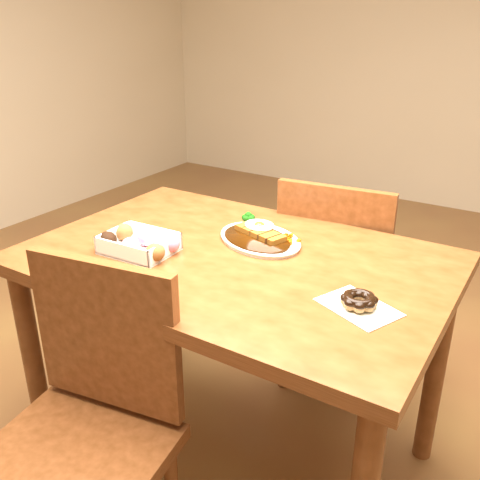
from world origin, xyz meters
The scene contains 7 objects.
ground centered at (0.00, 0.00, 0.00)m, with size 6.00×6.00×0.00m, color brown.
table centered at (0.00, 0.00, 0.65)m, with size 1.20×0.80×0.75m.
chair_far centered at (0.12, 0.54, 0.48)m, with size 0.46×0.46×0.87m.
chair_near centered at (-0.09, -0.54, 0.48)m, with size 0.48×0.48×0.87m.
katsu_curry_plate centered at (0.01, 0.13, 0.76)m, with size 0.34×0.30×0.06m.
donut_box centered at (-0.25, -0.13, 0.78)m, with size 0.23×0.16×0.06m.
pon_de_ring centered at (0.41, -0.09, 0.77)m, with size 0.22×0.19×0.03m.
Camera 1 is at (0.76, -1.17, 1.40)m, focal length 40.00 mm.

